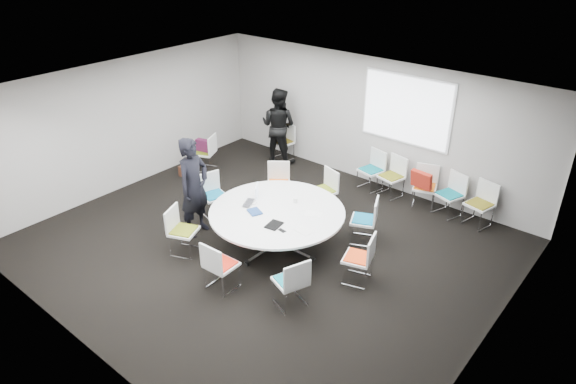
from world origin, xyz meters
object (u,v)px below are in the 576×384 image
Objects in this scene: maroon_bag at (204,146)px; chair_ring_g at (221,274)px; conference_table at (277,219)px; laptop at (251,203)px; chair_back_b at (391,184)px; chair_spare_left at (206,159)px; chair_person_back at (283,148)px; person_back at (278,126)px; chair_ring_e at (214,203)px; chair_ring_a at (358,267)px; chair_ring_b at (364,228)px; brown_bag at (187,172)px; chair_ring_f at (184,239)px; chair_back_d at (448,202)px; chair_back_e at (478,212)px; chair_ring_d at (278,191)px; person_main at (194,187)px; cup at (295,200)px; chair_back_c at (424,194)px; chair_ring_c at (323,198)px; chair_ring_h at (291,290)px; chair_back_a at (371,177)px.

chair_ring_g is at bearing -39.10° from maroon_bag.
conference_table is 7.20× the size of laptop.
chair_spare_left is (-4.04, -1.64, 0.00)m from chair_back_b.
chair_person_back is (-2.54, 4.55, 0.00)m from chair_ring_g.
chair_ring_e is at bearing 92.70° from person_back.
chair_ring_a is at bearing -129.00° from chair_spare_left.
chair_ring_a is at bearing -176.37° from chair_ring_b.
chair_ring_b is 1.00× the size of chair_person_back.
laptop is at bearing 99.71° from chair_ring_e.
conference_table is 6.70× the size of brown_bag.
chair_ring_f reaches higher than maroon_bag.
chair_back_d is 4.02m from laptop.
person_back is (0.99, 1.49, 0.64)m from chair_spare_left.
maroon_bag is (-5.96, -1.67, 0.34)m from chair_back_e.
chair_ring_b is 2.15m from chair_ring_d.
person_main is at bearing -35.61° from brown_bag.
chair_ring_f is 1.00× the size of chair_ring_g.
chair_back_e is 2.63× the size of laptop.
chair_back_b is 0.46× the size of person_main.
chair_back_d is 3.23m from cup.
laptop is 0.81m from cup.
maroon_bag is (-4.81, -1.66, 0.34)m from chair_back_c.
chair_back_d is at bearing 66.17° from chair_ring_g.
cup is (2.48, -2.60, 0.50)m from chair_person_back.
chair_ring_g is (0.23, -3.08, 0.00)m from chair_ring_c.
chair_back_b is at bearing 14.60° from chair_back_e.
chair_ring_g is (-1.01, -2.63, 0.00)m from chair_ring_b.
chair_ring_e is 2.20m from chair_spare_left.
chair_ring_h is at bearing 69.83° from chair_ring_f.
chair_ring_h is 2.44× the size of brown_bag.
chair_ring_h is 9.78× the size of cup.
chair_ring_h is (1.23, -1.12, -0.28)m from conference_table.
cup is at bearing 89.35° from chair_ring_g.
chair_person_back is at bearing 13.20° from chair_back_a.
chair_spare_left is at bearing 81.98° from brown_bag.
maroon_bag is at bearing -40.96° from chair_ring_d.
chair_ring_c is at bearing -39.10° from person_main.
cup is at bearing -129.47° from chair_spare_left.
chair_ring_g is at bearing -126.53° from person_main.
chair_back_d is at bearing -126.75° from chair_ring_c.
chair_ring_f is at bearing 95.60° from person_back.
cup is at bearing 82.34° from conference_table.
chair_spare_left is 0.58m from brown_bag.
person_main is (-2.86, -3.65, 0.68)m from chair_back_c.
person_back is (-3.55, 1.75, 0.64)m from chair_ring_b.
chair_ring_h and chair_person_back have the same top height.
chair_back_a is 1.00× the size of chair_back_e.
chair_back_b reaches higher than maroon_bag.
chair_spare_left is 1.93m from chair_person_back.
chair_ring_d is at bearing 8.95° from brown_bag.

